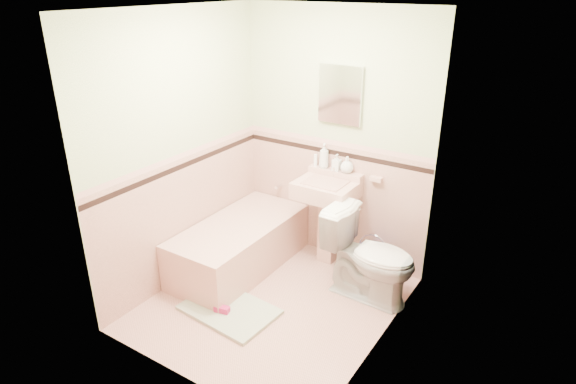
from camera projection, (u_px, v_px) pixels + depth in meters
The scene contains 32 objects.
floor at pixel (273, 303), 4.46m from camera, with size 2.20×2.20×0.00m, color tan.
ceiling at pixel (269, 8), 3.47m from camera, with size 2.20×2.20×0.00m, color white.
wall_back at pixel (335, 139), 4.81m from camera, with size 2.50×2.50×0.00m, color #F4ECC7.
wall_front at pixel (172, 227), 3.12m from camera, with size 2.50×2.50×0.00m, color #F4ECC7.
wall_left at pixel (180, 152), 4.46m from camera, with size 2.50×2.50×0.00m, color #F4ECC7.
wall_right at pixel (388, 202), 3.47m from camera, with size 2.50×2.50×0.00m, color #F4ECC7.
wainscot_back at pixel (332, 200), 5.06m from camera, with size 2.00×2.00×0.00m, color #D19B8C.
wainscot_front at pixel (182, 311), 3.39m from camera, with size 2.00×2.00×0.00m, color #D19B8C.
wainscot_left at pixel (187, 217), 4.72m from camera, with size 2.20×2.20×0.00m, color #D19B8C.
wainscot_right at pixel (380, 280), 3.73m from camera, with size 2.20×2.20×0.00m, color #D19B8C.
accent_back at pixel (334, 153), 4.85m from camera, with size 2.00×2.00×0.00m, color black.
accent_front at pixel (176, 244), 3.18m from camera, with size 2.00×2.00×0.00m, color black.
accent_left at pixel (183, 166), 4.50m from camera, with size 2.20×2.20×0.00m, color black.
accent_right at pixel (384, 218), 3.53m from camera, with size 2.20×2.20×0.00m, color black.
cap_back at pixel (334, 143), 4.81m from camera, with size 2.00×2.00×0.00m, color #CE988F.
cap_front at pixel (175, 230), 3.14m from camera, with size 2.00×2.00×0.00m, color #CE988F.
cap_left at pixel (182, 156), 4.47m from camera, with size 2.20×2.20×0.00m, color #CE988F.
cap_right at pixel (385, 205), 3.49m from camera, with size 2.20×2.20×0.00m, color #CE988F.
bathtub at pixel (239, 247), 4.94m from camera, with size 0.70×1.50×0.45m, color tan.
tub_faucet at pixel (279, 186), 5.33m from camera, with size 0.04×0.04×0.12m, color silver.
sink at pixel (325, 223), 4.92m from camera, with size 0.57×0.48×0.90m, color tan, non-canonical shape.
sink_faucet at pixel (334, 172), 4.83m from camera, with size 0.02×0.02×0.10m, color silver.
medicine_cabinet at pixel (340, 95), 4.59m from camera, with size 0.44×0.04×0.55m, color white.
soap_dish at pixel (376, 179), 4.67m from camera, with size 0.12×0.07×0.04m, color tan.
soap_bottle_left at pixel (324, 156), 4.88m from camera, with size 0.10×0.10×0.25m, color #B2B2B2.
soap_bottle_mid at pixel (337, 162), 4.82m from camera, with size 0.07×0.08×0.16m, color #B2B2B2.
soap_bottle_right at pixel (347, 165), 4.77m from camera, with size 0.13×0.13×0.16m, color #B2B2B2.
tube at pixel (316, 160), 4.95m from camera, with size 0.04×0.04×0.12m, color white.
toilet at pixel (370, 256), 4.40m from camera, with size 0.47×0.82×0.84m, color white.
bucket at pixel (372, 260), 4.86m from camera, with size 0.28×0.28×0.28m, color #1B28A6, non-canonical shape.
bath_mat at pixel (229, 310), 4.34m from camera, with size 0.81×0.54×0.03m, color #9BA88C.
shoe at pixel (222, 309), 4.28m from camera, with size 0.13×0.06×0.05m, color #BF1E59.
Camera 1 is at (2.12, -3.03, 2.70)m, focal length 30.81 mm.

